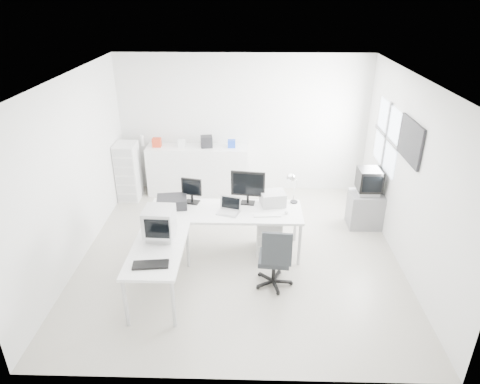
{
  "coord_description": "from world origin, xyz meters",
  "views": [
    {
      "loc": [
        0.16,
        -5.85,
        3.91
      ],
      "look_at": [
        0.0,
        0.2,
        1.0
      ],
      "focal_mm": 32.0,
      "sensor_mm": 36.0,
      "label": 1
    }
  ],
  "objects_px": {
    "office_chair": "(274,256)",
    "crt_tv": "(369,182)",
    "lcd_monitor_small": "(192,191)",
    "laptop": "(228,207)",
    "side_desk": "(160,271)",
    "tv_cabinet": "(365,210)",
    "crt_monitor": "(160,224)",
    "main_desk": "(226,231)",
    "inkjet_printer": "(172,202)",
    "drawer_pedestal": "(269,234)",
    "laser_printer": "(273,198)",
    "lcd_monitor_large": "(248,187)",
    "sideboard": "(198,170)",
    "filing_cabinet": "(128,172)"
  },
  "relations": [
    {
      "from": "drawer_pedestal",
      "to": "filing_cabinet",
      "type": "height_order",
      "value": "filing_cabinet"
    },
    {
      "from": "laptop",
      "to": "main_desk",
      "type": "bearing_deg",
      "value": 132.92
    },
    {
      "from": "laptop",
      "to": "laser_printer",
      "type": "distance_m",
      "value": 0.77
    },
    {
      "from": "laptop",
      "to": "side_desk",
      "type": "bearing_deg",
      "value": -115.63
    },
    {
      "from": "side_desk",
      "to": "crt_monitor",
      "type": "bearing_deg",
      "value": 90.0
    },
    {
      "from": "sideboard",
      "to": "filing_cabinet",
      "type": "bearing_deg",
      "value": -167.62
    },
    {
      "from": "laser_printer",
      "to": "sideboard",
      "type": "relative_size",
      "value": 0.19
    },
    {
      "from": "side_desk",
      "to": "laser_printer",
      "type": "relative_size",
      "value": 3.69
    },
    {
      "from": "crt_monitor",
      "to": "crt_tv",
      "type": "bearing_deg",
      "value": 30.31
    },
    {
      "from": "laptop",
      "to": "tv_cabinet",
      "type": "relative_size",
      "value": 0.54
    },
    {
      "from": "main_desk",
      "to": "crt_monitor",
      "type": "relative_size",
      "value": 5.38
    },
    {
      "from": "side_desk",
      "to": "lcd_monitor_small",
      "type": "distance_m",
      "value": 1.5
    },
    {
      "from": "office_chair",
      "to": "crt_tv",
      "type": "distance_m",
      "value": 2.47
    },
    {
      "from": "crt_tv",
      "to": "filing_cabinet",
      "type": "bearing_deg",
      "value": 167.58
    },
    {
      "from": "crt_tv",
      "to": "sideboard",
      "type": "distance_m",
      "value": 3.42
    },
    {
      "from": "main_desk",
      "to": "inkjet_printer",
      "type": "relative_size",
      "value": 5.15
    },
    {
      "from": "laptop",
      "to": "crt_tv",
      "type": "distance_m",
      "value": 2.6
    },
    {
      "from": "lcd_monitor_large",
      "to": "tv_cabinet",
      "type": "height_order",
      "value": "lcd_monitor_large"
    },
    {
      "from": "inkjet_printer",
      "to": "crt_monitor",
      "type": "distance_m",
      "value": 0.96
    },
    {
      "from": "laser_printer",
      "to": "office_chair",
      "type": "bearing_deg",
      "value": -101.28
    },
    {
      "from": "tv_cabinet",
      "to": "crt_tv",
      "type": "xyz_separation_m",
      "value": [
        0.0,
        0.0,
        0.54
      ]
    },
    {
      "from": "inkjet_printer",
      "to": "sideboard",
      "type": "xyz_separation_m",
      "value": [
        0.15,
        2.09,
        -0.33
      ]
    },
    {
      "from": "lcd_monitor_small",
      "to": "main_desk",
      "type": "bearing_deg",
      "value": -11.13
    },
    {
      "from": "laser_printer",
      "to": "sideboard",
      "type": "distance_m",
      "value": 2.47
    },
    {
      "from": "lcd_monitor_small",
      "to": "laptop",
      "type": "relative_size",
      "value": 1.21
    },
    {
      "from": "drawer_pedestal",
      "to": "laser_printer",
      "type": "bearing_deg",
      "value": 73.61
    },
    {
      "from": "drawer_pedestal",
      "to": "tv_cabinet",
      "type": "relative_size",
      "value": 0.94
    },
    {
      "from": "drawer_pedestal",
      "to": "laptop",
      "type": "height_order",
      "value": "laptop"
    },
    {
      "from": "side_desk",
      "to": "crt_tv",
      "type": "height_order",
      "value": "crt_tv"
    },
    {
      "from": "side_desk",
      "to": "crt_tv",
      "type": "xyz_separation_m",
      "value": [
        3.3,
        2.0,
        0.49
      ]
    },
    {
      "from": "lcd_monitor_large",
      "to": "laser_printer",
      "type": "bearing_deg",
      "value": 3.84
    },
    {
      "from": "drawer_pedestal",
      "to": "tv_cabinet",
      "type": "xyz_separation_m",
      "value": [
        1.75,
        0.85,
        0.02
      ]
    },
    {
      "from": "main_desk",
      "to": "sideboard",
      "type": "xyz_separation_m",
      "value": [
        -0.7,
        2.19,
        0.13
      ]
    },
    {
      "from": "inkjet_printer",
      "to": "laptop",
      "type": "bearing_deg",
      "value": -21.45
    },
    {
      "from": "main_desk",
      "to": "laptop",
      "type": "distance_m",
      "value": 0.5
    },
    {
      "from": "side_desk",
      "to": "tv_cabinet",
      "type": "relative_size",
      "value": 2.19
    },
    {
      "from": "side_desk",
      "to": "office_chair",
      "type": "distance_m",
      "value": 1.61
    },
    {
      "from": "laptop",
      "to": "crt_monitor",
      "type": "distance_m",
      "value": 1.18
    },
    {
      "from": "inkjet_printer",
      "to": "laser_printer",
      "type": "distance_m",
      "value": 1.6
    },
    {
      "from": "laser_printer",
      "to": "sideboard",
      "type": "xyz_separation_m",
      "value": [
        -1.45,
        1.97,
        -0.35
      ]
    },
    {
      "from": "lcd_monitor_large",
      "to": "tv_cabinet",
      "type": "relative_size",
      "value": 0.88
    },
    {
      "from": "side_desk",
      "to": "lcd_monitor_small",
      "type": "bearing_deg",
      "value": 77.47
    },
    {
      "from": "lcd_monitor_large",
      "to": "office_chair",
      "type": "height_order",
      "value": "lcd_monitor_large"
    },
    {
      "from": "main_desk",
      "to": "inkjet_printer",
      "type": "distance_m",
      "value": 0.97
    },
    {
      "from": "inkjet_printer",
      "to": "laser_printer",
      "type": "height_order",
      "value": "laser_printer"
    },
    {
      "from": "lcd_monitor_large",
      "to": "filing_cabinet",
      "type": "bearing_deg",
      "value": 153.83
    },
    {
      "from": "laser_printer",
      "to": "laptop",
      "type": "bearing_deg",
      "value": -166.06
    },
    {
      "from": "laser_printer",
      "to": "inkjet_printer",
      "type": "bearing_deg",
      "value": 173.66
    },
    {
      "from": "main_desk",
      "to": "drawer_pedestal",
      "type": "height_order",
      "value": "main_desk"
    },
    {
      "from": "drawer_pedestal",
      "to": "laser_printer",
      "type": "distance_m",
      "value": 0.59
    }
  ]
}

